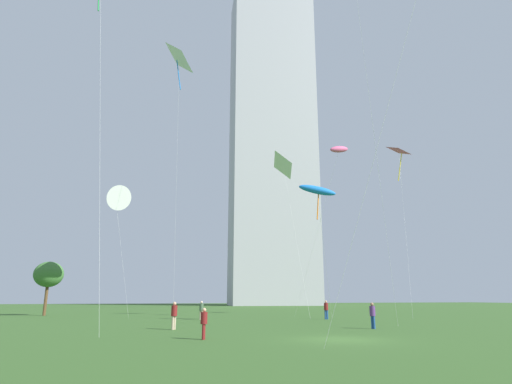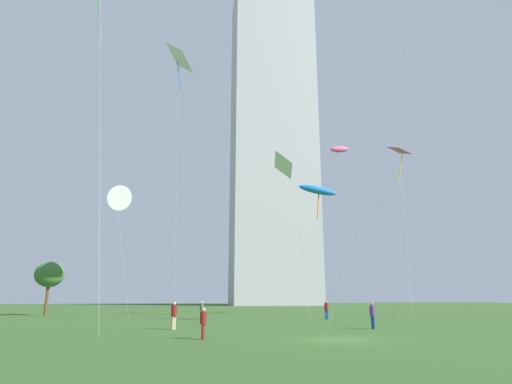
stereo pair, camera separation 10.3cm
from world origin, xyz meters
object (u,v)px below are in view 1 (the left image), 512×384
at_px(person_standing_4, 174,313).
at_px(kite_flying_5, 180,59).
at_px(person_standing_0, 204,321).
at_px(distant_highrise_0, 272,139).
at_px(person_standing_2, 201,309).
at_px(kite_flying_8, 399,153).
at_px(park_tree_0, 49,275).
at_px(kite_flying_4, 317,191).
at_px(kite_flying_0, 339,150).
at_px(person_standing_3, 373,314).
at_px(person_standing_1, 326,308).
at_px(kite_flying_7, 116,197).
at_px(kite_flying_3, 283,165).

bearing_deg(person_standing_4, kite_flying_5, -135.51).
bearing_deg(kite_flying_5, person_standing_0, -90.15).
xyz_separation_m(kite_flying_5, distant_highrise_0, (35.75, 72.11, 21.57)).
distance_m(person_standing_2, kite_flying_8, 31.08).
bearing_deg(distant_highrise_0, park_tree_0, -122.32).
bearing_deg(kite_flying_4, kite_flying_0, 43.41).
bearing_deg(kite_flying_8, distant_highrise_0, 83.71).
relative_size(kite_flying_0, kite_flying_8, 0.88).
bearing_deg(kite_flying_5, park_tree_0, 130.40).
xyz_separation_m(person_standing_4, kite_flying_0, (17.90, 9.01, 16.60)).
bearing_deg(person_standing_2, person_standing_3, -24.71).
bearing_deg(kite_flying_0, park_tree_0, 148.65).
height_order(person_standing_1, person_standing_3, person_standing_1).
bearing_deg(kite_flying_5, person_standing_1, -9.77).
bearing_deg(kite_flying_7, person_standing_3, -51.48).
relative_size(person_standing_4, kite_flying_8, 0.09).
height_order(person_standing_1, kite_flying_7, kite_flying_7).
height_order(kite_flying_3, kite_flying_5, kite_flying_5).
relative_size(kite_flying_3, distant_highrise_0, 0.19).
bearing_deg(kite_flying_5, kite_flying_0, -10.49).
xyz_separation_m(person_standing_3, kite_flying_4, (-0.26, 7.49, 10.53)).
distance_m(person_standing_2, park_tree_0, 22.48).
relative_size(kite_flying_0, kite_flying_3, 0.98).
bearing_deg(person_standing_0, park_tree_0, 43.32).
xyz_separation_m(person_standing_0, kite_flying_7, (-5.64, 26.86, 12.29)).
xyz_separation_m(person_standing_2, kite_flying_0, (13.96, -3.01, 16.63)).
distance_m(kite_flying_4, park_tree_0, 34.66).
bearing_deg(person_standing_3, person_standing_4, -113.30).
distance_m(person_standing_4, kite_flying_4, 17.17).
bearing_deg(person_standing_2, person_standing_1, 22.60).
height_order(park_tree_0, distant_highrise_0, distant_highrise_0).
relative_size(person_standing_2, kite_flying_8, 0.08).
xyz_separation_m(person_standing_0, park_tree_0, (-12.81, 34.65, 3.86)).
xyz_separation_m(person_standing_3, kite_flying_0, (4.75, 12.23, 16.63)).
xyz_separation_m(person_standing_1, kite_flying_8, (12.75, 3.70, 18.76)).
bearing_deg(kite_flying_7, kite_flying_5, -52.17).
bearing_deg(person_standing_3, person_standing_1, 158.25).
bearing_deg(kite_flying_3, person_standing_0, -119.97).
xyz_separation_m(kite_flying_0, kite_flying_5, (-17.16, 3.18, 9.70)).
height_order(person_standing_4, kite_flying_3, kite_flying_3).
distance_m(kite_flying_0, kite_flying_3, 7.70).
distance_m(person_standing_2, kite_flying_0, 21.92).
bearing_deg(person_standing_1, person_standing_3, 103.14).
bearing_deg(kite_flying_4, kite_flying_3, 84.79).
relative_size(kite_flying_4, distant_highrise_0, 0.13).
xyz_separation_m(kite_flying_7, kite_flying_8, (33.61, -6.24, 6.62)).
height_order(person_standing_0, kite_flying_5, kite_flying_5).
distance_m(person_standing_2, kite_flying_5, 26.52).
height_order(kite_flying_3, kite_flying_4, kite_flying_3).
xyz_separation_m(person_standing_2, kite_flying_8, (24.73, 1.26, 18.79)).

